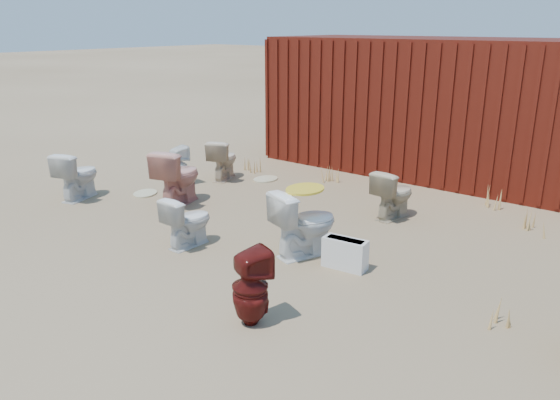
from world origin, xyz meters
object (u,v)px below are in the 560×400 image
Objects in this scene: toilet_front_maroon at (250,287)px; toilet_back_beige_right at (394,194)px; toilet_back_yellowlid at (305,223)px; loose_tank at (345,254)px; toilet_front_c at (188,221)px; shipping_container at (435,106)px; toilet_front_a at (77,175)px; toilet_back_a at (178,166)px; toilet_front_pink at (178,177)px; toilet_back_beige_left at (223,159)px.

toilet_back_beige_right is (-0.32, 3.43, -0.02)m from toilet_front_maroon.
loose_tank is (0.58, -0.02, -0.23)m from toilet_back_yellowlid.
toilet_back_yellowlid is (1.30, 0.66, 0.08)m from toilet_front_c.
toilet_front_a is (-3.60, -5.16, -0.82)m from shipping_container.
toilet_front_maroon is 1.08× the size of toilet_back_a.
toilet_front_maroon is at bearing 154.86° from toilet_front_c.
toilet_front_maroon reaches higher than loose_tank.
loose_tank is at bearing -77.37° from shipping_container.
toilet_front_pink is 1.33× the size of toilet_front_c.
toilet_front_c is (-0.81, -5.41, -0.88)m from shipping_container.
toilet_front_a is at bearing 7.17° from toilet_front_maroon.
shipping_container is 4.93m from toilet_front_pink.
toilet_back_a is (-2.12, 1.73, 0.02)m from toilet_front_c.
toilet_back_a is 3.71m from toilet_back_beige_right.
toilet_back_beige_right is (4.31, 2.25, -0.03)m from toilet_front_a.
toilet_back_yellowlid is at bearing -49.80° from toilet_front_maroon.
toilet_back_yellowlid reaches higher than toilet_back_a.
toilet_back_a is at bearing 2.92° from toilet_back_yellowlid.
loose_tank is (4.67, 0.38, -0.21)m from toilet_front_a.
shipping_container reaches higher than toilet_back_beige_left.
toilet_front_pink is 2.68m from toilet_back_yellowlid.
toilet_back_beige_right is at bearing -119.55° from toilet_front_c.
toilet_front_a is 1.09× the size of toilet_back_beige_right.
toilet_front_a is at bearing 26.02° from toilet_back_yellowlid.
toilet_back_a is at bearing -132.96° from toilet_front_a.
toilet_back_yellowlid is (0.49, -4.76, -0.80)m from shipping_container.
toilet_back_beige_right is 1.86m from toilet_back_yellowlid.
toilet_back_yellowlid is at bearing 127.01° from toilet_back_beige_left.
toilet_back_yellowlid is 0.62m from loose_tank.
toilet_back_a is at bearing -12.46° from toilet_front_maroon.
toilet_back_beige_left is at bearing -21.81° from toilet_front_maroon.
shipping_container is at bearing 96.10° from loose_tank.
toilet_back_a is 0.95× the size of toilet_back_beige_left.
toilet_back_a is 4.14m from loose_tank.
toilet_front_maroon is (4.63, -1.18, -0.01)m from toilet_front_a.
toilet_back_beige_left is at bearing 146.68° from loose_tank.
toilet_front_a is 1.07× the size of toilet_back_beige_left.
toilet_front_c is 2.74m from toilet_back_a.
toilet_front_c is 3.07m from toilet_back_beige_left.
toilet_back_beige_left reaches higher than toilet_back_a.
shipping_container is 4.00m from toilet_back_beige_left.
toilet_front_a is 4.69m from loose_tank.
shipping_container is 6.48m from toilet_front_maroon.
shipping_container is 8.58× the size of toilet_back_beige_right.
shipping_container is 5.54m from toilet_front_c.
shipping_container is 3.11m from toilet_back_beige_right.
toilet_back_a is (-3.95, 2.66, -0.03)m from toilet_front_maroon.
toilet_front_a is 4.11m from toilet_back_yellowlid.
toilet_front_c is 2.05m from toilet_front_maroon.
toilet_back_beige_right is (0.71, -2.91, -0.85)m from shipping_container.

